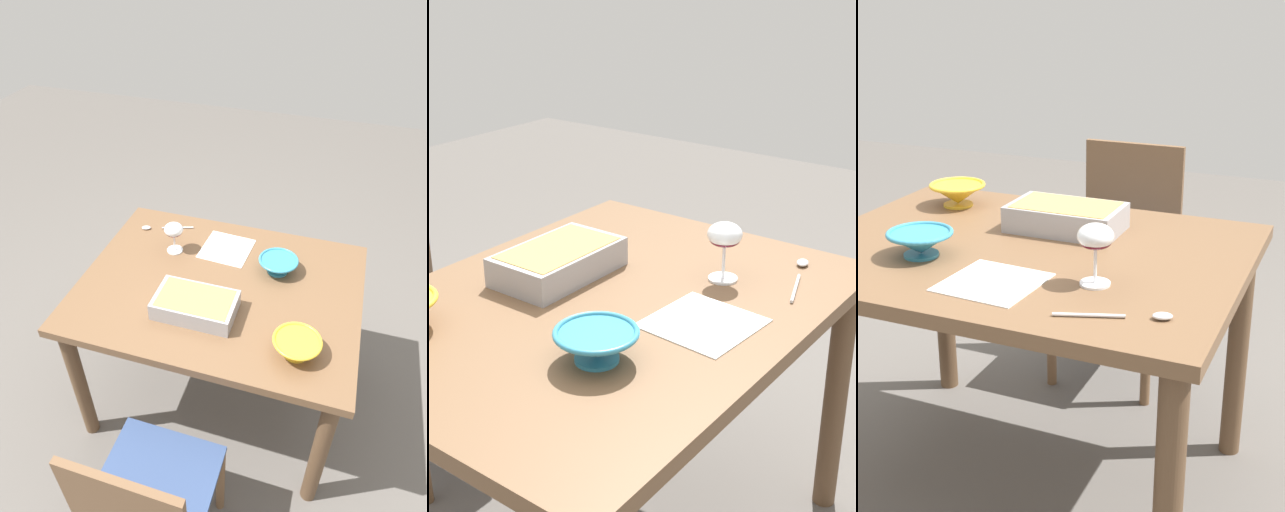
# 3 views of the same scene
# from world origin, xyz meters

# --- Properties ---
(ground_plane) EXTENTS (8.00, 8.00, 0.00)m
(ground_plane) POSITION_xyz_m (0.00, 0.00, 0.00)
(ground_plane) COLOR #5B5651
(dining_table) EXTENTS (1.19, 0.92, 0.76)m
(dining_table) POSITION_xyz_m (0.00, 0.00, 0.65)
(dining_table) COLOR brown
(dining_table) RESTS_ON ground_plane
(chair) EXTENTS (0.40, 0.40, 0.87)m
(chair) POSITION_xyz_m (0.01, 0.81, 0.48)
(chair) COLOR #334772
(chair) RESTS_ON ground_plane
(wine_glass) EXTENTS (0.09, 0.09, 0.15)m
(wine_glass) POSITION_xyz_m (0.27, -0.16, 0.87)
(wine_glass) COLOR white
(wine_glass) RESTS_ON dining_table
(casserole_dish) EXTENTS (0.32, 0.19, 0.08)m
(casserole_dish) POSITION_xyz_m (0.05, 0.18, 0.80)
(casserole_dish) COLOR #99999E
(casserole_dish) RESTS_ON dining_table
(mixing_bowl) EXTENTS (0.17, 0.17, 0.07)m
(mixing_bowl) POSITION_xyz_m (-0.22, -0.16, 0.80)
(mixing_bowl) COLOR teal
(mixing_bowl) RESTS_ON dining_table
(small_bowl) EXTENTS (0.18, 0.18, 0.07)m
(small_bowl) POSITION_xyz_m (-0.37, 0.27, 0.80)
(small_bowl) COLOR yellow
(small_bowl) RESTS_ON dining_table
(serving_spoon) EXTENTS (0.25, 0.10, 0.01)m
(serving_spoon) POSITION_xyz_m (0.42, -0.30, 0.77)
(serving_spoon) COLOR silver
(serving_spoon) RESTS_ON dining_table
(napkin) EXTENTS (0.24, 0.24, 0.00)m
(napkin) POSITION_xyz_m (0.04, -0.25, 0.76)
(napkin) COLOR white
(napkin) RESTS_ON dining_table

